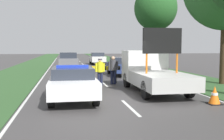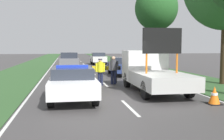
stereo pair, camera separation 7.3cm
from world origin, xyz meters
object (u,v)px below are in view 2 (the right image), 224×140
(work_truck, at_px, (152,71))
(pedestrian_civilian, at_px, (113,68))
(utility_pole, at_px, (150,28))
(roadside_tree_near_right, at_px, (156,9))
(police_car, at_px, (72,82))
(queued_car_suv_grey, at_px, (69,60))
(traffic_cone_near_police, at_px, (149,74))
(road_barrier, at_px, (99,69))
(traffic_cone_lane_edge, at_px, (165,79))
(queued_car_hatch_blue, at_px, (122,66))
(traffic_cone_near_truck, at_px, (214,95))
(traffic_cone_centre_front, at_px, (131,76))
(traffic_cone_behind_barrier, at_px, (137,78))
(police_officer, at_px, (100,69))
(queued_car_van_white, at_px, (98,58))

(work_truck, distance_m, pedestrian_civilian, 3.04)
(utility_pole, bearing_deg, roadside_tree_near_right, -81.11)
(police_car, height_order, queued_car_suv_grey, queued_car_suv_grey)
(traffic_cone_near_police, height_order, queued_car_suv_grey, queued_car_suv_grey)
(road_barrier, relative_size, traffic_cone_lane_edge, 3.77)
(traffic_cone_lane_edge, distance_m, roadside_tree_near_right, 9.47)
(pedestrian_civilian, relative_size, queued_car_hatch_blue, 0.40)
(traffic_cone_near_truck, xyz_separation_m, traffic_cone_lane_edge, (0.01, 5.19, 0.00))
(work_truck, height_order, traffic_cone_centre_front, work_truck)
(road_barrier, bearing_deg, traffic_cone_centre_front, 11.94)
(traffic_cone_behind_barrier, xyz_separation_m, queued_car_suv_grey, (-3.95, 11.61, 0.52))
(police_car, relative_size, police_officer, 2.88)
(work_truck, height_order, pedestrian_civilian, work_truck)
(road_barrier, bearing_deg, roadside_tree_near_right, 41.65)
(police_car, relative_size, queued_car_suv_grey, 1.07)
(traffic_cone_behind_barrier, bearing_deg, queued_car_hatch_blue, 88.76)
(police_car, height_order, queued_car_hatch_blue, police_car)
(police_car, relative_size, traffic_cone_near_truck, 6.39)
(roadside_tree_near_right, distance_m, utility_pole, 1.98)
(traffic_cone_near_truck, relative_size, utility_pole, 0.09)
(traffic_cone_near_truck, distance_m, traffic_cone_behind_barrier, 6.40)
(traffic_cone_near_truck, bearing_deg, queued_car_suv_grey, 106.75)
(police_car, xyz_separation_m, work_truck, (4.06, 1.64, 0.25))
(pedestrian_civilian, xyz_separation_m, traffic_cone_near_police, (2.93, 2.09, -0.66))
(work_truck, xyz_separation_m, queued_car_van_white, (-0.17, 21.20, -0.18))
(work_truck, height_order, road_barrier, work_truck)
(police_car, bearing_deg, queued_car_suv_grey, 85.61)
(traffic_cone_near_police, bearing_deg, police_officer, -147.31)
(queued_car_suv_grey, bearing_deg, traffic_cone_lane_edge, 113.04)
(police_car, distance_m, traffic_cone_near_truck, 5.76)
(traffic_cone_lane_edge, bearing_deg, traffic_cone_near_police, 89.19)
(police_officer, xyz_separation_m, queued_car_van_white, (2.19, 18.90, -0.13))
(work_truck, height_order, queued_car_hatch_blue, work_truck)
(queued_car_hatch_blue, bearing_deg, roadside_tree_near_right, -153.85)
(police_officer, height_order, traffic_cone_behind_barrier, police_officer)
(work_truck, relative_size, traffic_cone_behind_barrier, 7.48)
(police_car, bearing_deg, queued_car_van_white, 76.11)
(pedestrian_civilian, relative_size, roadside_tree_near_right, 0.22)
(police_officer, relative_size, traffic_cone_near_truck, 2.22)
(traffic_cone_near_truck, xyz_separation_m, queued_car_hatch_blue, (-1.31, 11.14, 0.39))
(pedestrian_civilian, bearing_deg, work_truck, -67.41)
(police_car, distance_m, traffic_cone_centre_front, 6.82)
(police_officer, distance_m, queued_car_van_white, 19.03)
(work_truck, xyz_separation_m, pedestrian_civilian, (-1.52, 2.63, -0.00))
(traffic_cone_behind_barrier, bearing_deg, queued_car_van_white, 90.34)
(utility_pole, bearing_deg, queued_car_hatch_blue, -138.15)
(traffic_cone_centre_front, bearing_deg, traffic_cone_near_police, 28.65)
(traffic_cone_near_police, relative_size, utility_pole, 0.09)
(traffic_cone_near_police, height_order, traffic_cone_centre_front, traffic_cone_near_police)
(work_truck, height_order, utility_pole, utility_pole)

